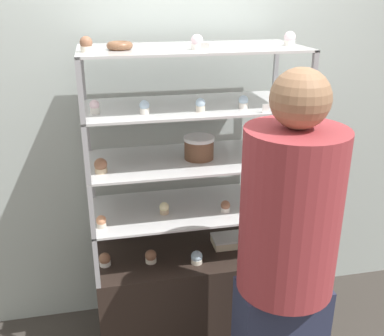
% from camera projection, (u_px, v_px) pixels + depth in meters
% --- Properties ---
extents(ground_plane, '(20.00, 20.00, 0.00)m').
position_uv_depth(ground_plane, '(192.00, 333.00, 2.86)').
color(ground_plane, '#38332D').
extents(back_wall, '(8.00, 0.05, 2.60)m').
position_uv_depth(back_wall, '(179.00, 120.00, 2.73)').
color(back_wall, '#A8B2AD').
rests_on(back_wall, ground_plane).
extents(display_base, '(1.11, 0.50, 0.61)m').
position_uv_depth(display_base, '(192.00, 294.00, 2.74)').
color(display_base, black).
rests_on(display_base, ground_plane).
extents(display_riser_lower, '(1.11, 0.50, 0.29)m').
position_uv_depth(display_riser_lower, '(192.00, 209.00, 2.53)').
color(display_riser_lower, '#99999E').
rests_on(display_riser_lower, display_base).
extents(display_riser_middle, '(1.11, 0.50, 0.29)m').
position_uv_depth(display_riser_middle, '(192.00, 161.00, 2.42)').
color(display_riser_middle, '#99999E').
rests_on(display_riser_middle, display_riser_lower).
extents(display_riser_upper, '(1.11, 0.50, 0.29)m').
position_uv_depth(display_riser_upper, '(192.00, 109.00, 2.31)').
color(display_riser_upper, '#99999E').
rests_on(display_riser_upper, display_riser_middle).
extents(display_riser_top, '(1.11, 0.50, 0.29)m').
position_uv_depth(display_riser_top, '(192.00, 51.00, 2.21)').
color(display_riser_top, '#99999E').
rests_on(display_riser_top, display_riser_upper).
extents(layer_cake_centerpiece, '(0.16, 0.16, 0.12)m').
position_uv_depth(layer_cake_centerpiece, '(199.00, 148.00, 2.39)').
color(layer_cake_centerpiece, brown).
rests_on(layer_cake_centerpiece, display_riser_middle).
extents(sheet_cake_frosted, '(0.21, 0.14, 0.06)m').
position_uv_depth(sheet_cake_frosted, '(230.00, 240.00, 2.69)').
color(sheet_cake_frosted, beige).
rests_on(sheet_cake_frosted, display_base).
extents(cupcake_0, '(0.06, 0.06, 0.08)m').
position_uv_depth(cupcake_0, '(105.00, 260.00, 2.48)').
color(cupcake_0, white).
rests_on(cupcake_0, display_base).
extents(cupcake_1, '(0.06, 0.06, 0.08)m').
position_uv_depth(cupcake_1, '(151.00, 257.00, 2.51)').
color(cupcake_1, beige).
rests_on(cupcake_1, display_base).
extents(cupcake_2, '(0.06, 0.06, 0.08)m').
position_uv_depth(cupcake_2, '(197.00, 257.00, 2.50)').
color(cupcake_2, beige).
rests_on(cupcake_2, display_base).
extents(cupcake_3, '(0.06, 0.06, 0.08)m').
position_uv_depth(cupcake_3, '(280.00, 246.00, 2.62)').
color(cupcake_3, '#CCB28C').
rests_on(cupcake_3, display_base).
extents(price_tag_0, '(0.04, 0.00, 0.04)m').
position_uv_depth(price_tag_0, '(269.00, 262.00, 2.49)').
color(price_tag_0, white).
rests_on(price_tag_0, display_base).
extents(cupcake_4, '(0.05, 0.05, 0.07)m').
position_uv_depth(cupcake_4, '(101.00, 222.00, 2.29)').
color(cupcake_4, beige).
rests_on(cupcake_4, display_riser_lower).
extents(cupcake_5, '(0.05, 0.05, 0.07)m').
position_uv_depth(cupcake_5, '(164.00, 208.00, 2.43)').
color(cupcake_5, '#CCB28C').
rests_on(cupcake_5, display_riser_lower).
extents(cupcake_6, '(0.05, 0.05, 0.07)m').
position_uv_depth(cupcake_6, '(225.00, 206.00, 2.45)').
color(cupcake_6, white).
rests_on(cupcake_6, display_riser_lower).
extents(cupcake_7, '(0.05, 0.05, 0.07)m').
position_uv_depth(cupcake_7, '(279.00, 199.00, 2.54)').
color(cupcake_7, white).
rests_on(cupcake_7, display_riser_lower).
extents(price_tag_1, '(0.04, 0.00, 0.04)m').
position_uv_depth(price_tag_1, '(252.00, 217.00, 2.36)').
color(price_tag_1, white).
rests_on(price_tag_1, display_riser_lower).
extents(cupcake_8, '(0.06, 0.06, 0.07)m').
position_uv_depth(cupcake_8, '(101.00, 166.00, 2.21)').
color(cupcake_8, '#CCB28C').
rests_on(cupcake_8, display_riser_middle).
extents(cupcake_9, '(0.06, 0.06, 0.07)m').
position_uv_depth(cupcake_9, '(284.00, 152.00, 2.40)').
color(cupcake_9, '#CCB28C').
rests_on(cupcake_9, display_riser_middle).
extents(price_tag_2, '(0.04, 0.00, 0.04)m').
position_uv_depth(price_tag_2, '(254.00, 166.00, 2.25)').
color(price_tag_2, white).
rests_on(price_tag_2, display_riser_middle).
extents(cupcake_10, '(0.05, 0.05, 0.07)m').
position_uv_depth(cupcake_10, '(95.00, 107.00, 2.14)').
color(cupcake_10, white).
rests_on(cupcake_10, display_riser_upper).
extents(cupcake_11, '(0.05, 0.05, 0.07)m').
position_uv_depth(cupcake_11, '(144.00, 107.00, 2.13)').
color(cupcake_11, white).
rests_on(cupcake_11, display_riser_upper).
extents(cupcake_12, '(0.05, 0.05, 0.07)m').
position_uv_depth(cupcake_12, '(200.00, 105.00, 2.17)').
color(cupcake_12, beige).
rests_on(cupcake_12, display_riser_upper).
extents(cupcake_13, '(0.05, 0.05, 0.07)m').
position_uv_depth(cupcake_13, '(243.00, 102.00, 2.23)').
color(cupcake_13, white).
rests_on(cupcake_13, display_riser_upper).
extents(cupcake_14, '(0.05, 0.05, 0.07)m').
position_uv_depth(cupcake_14, '(294.00, 100.00, 2.28)').
color(cupcake_14, '#CCB28C').
rests_on(cupcake_14, display_riser_upper).
extents(price_tag_3, '(0.04, 0.00, 0.04)m').
position_uv_depth(price_tag_3, '(266.00, 109.00, 2.15)').
color(price_tag_3, white).
rests_on(price_tag_3, display_riser_upper).
extents(cupcake_15, '(0.06, 0.06, 0.07)m').
position_uv_depth(cupcake_15, '(86.00, 44.00, 2.00)').
color(cupcake_15, beige).
rests_on(cupcake_15, display_riser_top).
extents(cupcake_16, '(0.06, 0.06, 0.07)m').
position_uv_depth(cupcake_16, '(196.00, 42.00, 2.08)').
color(cupcake_16, white).
rests_on(cupcake_16, display_riser_top).
extents(cupcake_17, '(0.06, 0.06, 0.07)m').
position_uv_depth(cupcake_17, '(290.00, 39.00, 2.23)').
color(cupcake_17, white).
rests_on(cupcake_17, display_riser_top).
extents(price_tag_4, '(0.04, 0.00, 0.04)m').
position_uv_depth(price_tag_4, '(205.00, 48.00, 1.98)').
color(price_tag_4, white).
rests_on(price_tag_4, display_riser_top).
extents(donut_glazed, '(0.12, 0.12, 0.04)m').
position_uv_depth(donut_glazed, '(120.00, 46.00, 2.09)').
color(donut_glazed, brown).
rests_on(donut_glazed, display_riser_top).
extents(customer_figure, '(0.42, 0.42, 1.78)m').
position_uv_depth(customer_figure, '(286.00, 261.00, 1.93)').
color(customer_figure, '#282D47').
rests_on(customer_figure, ground_plane).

